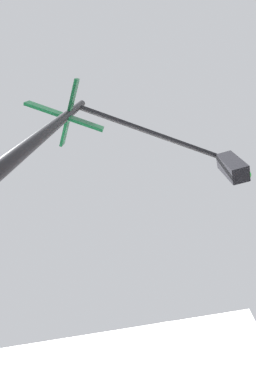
# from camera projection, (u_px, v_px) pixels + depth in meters

# --- Properties ---
(traffic_signal_near) EXTENTS (3.00, 2.27, 6.03)m
(traffic_signal_near) POSITION_uv_depth(u_px,v_px,m) (153.00, 155.00, 3.24)
(traffic_signal_near) COLOR black
(traffic_signal_near) RESTS_ON ground_plane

